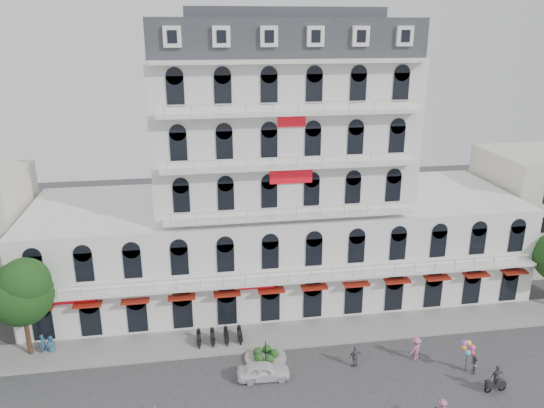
{
  "coord_description": "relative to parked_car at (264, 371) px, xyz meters",
  "views": [
    {
      "loc": [
        -8.04,
        -28.49,
        24.34
      ],
      "look_at": [
        -1.86,
        10.0,
        11.26
      ],
      "focal_mm": 35.0,
      "sensor_mm": 36.0,
      "label": 1
    }
  ],
  "objects": [
    {
      "name": "parked_scooter_row",
      "position": [
        -2.86,
        5.08,
        -0.65
      ],
      "size": [
        4.4,
        1.8,
        1.1
      ],
      "primitive_type": null,
      "color": "black",
      "rests_on": "ground"
    },
    {
      "name": "ground",
      "position": [
        3.49,
        -3.72,
        -0.65
      ],
      "size": [
        120.0,
        120.0,
        0.0
      ],
      "primitive_type": "plane",
      "color": "#38383A",
      "rests_on": "ground"
    },
    {
      "name": "pedestrian_left",
      "position": [
        -15.95,
        5.78,
        0.11
      ],
      "size": [
        0.81,
        0.6,
        1.52
      ],
      "primitive_type": "imported",
      "rotation": [
        0.0,
        0.0,
        0.18
      ],
      "color": "#275376",
      "rests_on": "ground"
    },
    {
      "name": "balloon_vendor",
      "position": [
        15.16,
        -1.69,
        0.66
      ],
      "size": [
        1.42,
        1.29,
        2.45
      ],
      "color": "#5B5C63",
      "rests_on": "ground"
    },
    {
      "name": "tree_west_inner",
      "position": [
        -17.46,
        5.76,
        5.03
      ],
      "size": [
        4.76,
        4.76,
        8.25
      ],
      "color": "#382314",
      "rests_on": "ground"
    },
    {
      "name": "parked_car",
      "position": [
        0.0,
        0.0,
        0.0
      ],
      "size": [
        3.88,
        1.68,
        1.3
      ],
      "primitive_type": "imported",
      "rotation": [
        0.0,
        0.0,
        1.53
      ],
      "color": "white",
      "rests_on": "ground"
    },
    {
      "name": "rider_northeast",
      "position": [
        15.83,
        -4.02,
        0.39
      ],
      "size": [
        1.7,
        0.45,
        2.13
      ],
      "rotation": [
        0.0,
        0.0,
        3.19
      ],
      "color": "#232127",
      "rests_on": "ground"
    },
    {
      "name": "traffic_island",
      "position": [
        0.49,
        2.28,
        -0.4
      ],
      "size": [
        3.2,
        3.2,
        1.6
      ],
      "color": "gray",
      "rests_on": "ground"
    },
    {
      "name": "pedestrian_right",
      "position": [
        11.84,
        0.45,
        0.31
      ],
      "size": [
        1.44,
        1.23,
        1.93
      ],
      "primitive_type": "imported",
      "rotation": [
        0.0,
        0.0,
        3.64
      ],
      "color": "#BD648D",
      "rests_on": "ground"
    },
    {
      "name": "pedestrian_mid",
      "position": [
        7.01,
        0.36,
        0.22
      ],
      "size": [
        1.07,
        0.58,
        1.74
      ],
      "primitive_type": "imported",
      "rotation": [
        0.0,
        0.0,
        3.3
      ],
      "color": "#57565D",
      "rests_on": "ground"
    },
    {
      "name": "main_building",
      "position": [
        3.49,
        14.28,
        9.31
      ],
      "size": [
        45.0,
        15.0,
        25.8
      ],
      "color": "silver",
      "rests_on": "ground"
    },
    {
      "name": "pedestrian_far",
      "position": [
        -16.51,
        5.78,
        0.2
      ],
      "size": [
        0.63,
        0.73,
        1.7
      ],
      "primitive_type": "imported",
      "rotation": [
        0.0,
        0.0,
        1.15
      ],
      "color": "navy",
      "rests_on": "ground"
    },
    {
      "name": "sidewalk",
      "position": [
        3.49,
        5.28,
        -0.57
      ],
      "size": [
        53.0,
        4.0,
        0.16
      ],
      "primitive_type": "cube",
      "color": "gray",
      "rests_on": "ground"
    }
  ]
}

